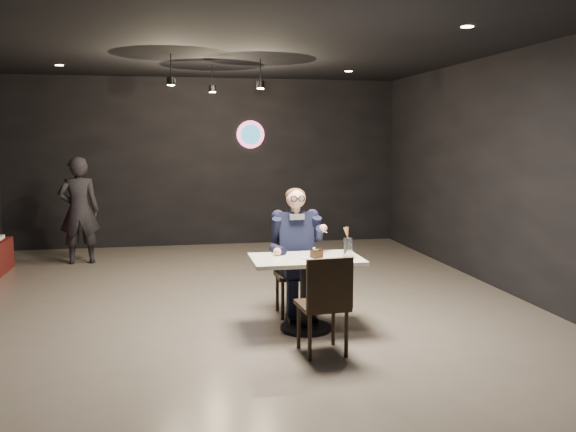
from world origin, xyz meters
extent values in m
plane|color=#6D645B|center=(0.00, 0.00, 0.00)|extent=(9.00, 9.00, 0.00)
cube|color=black|center=(0.00, 2.00, 2.88)|extent=(1.40, 1.20, 0.36)
cube|color=white|center=(0.68, -0.73, 0.38)|extent=(1.10, 0.70, 0.75)
cube|color=black|center=(0.68, -0.18, 0.46)|extent=(0.42, 0.46, 0.92)
cube|color=black|center=(0.68, -1.41, 0.46)|extent=(0.46, 0.49, 0.92)
cube|color=black|center=(0.68, -0.18, 0.72)|extent=(0.60, 0.80, 1.44)
cylinder|color=white|center=(0.72, -0.81, 0.76)|extent=(0.22, 0.22, 0.01)
cube|color=black|center=(0.77, -0.82, 0.80)|extent=(0.13, 0.11, 0.07)
ellipsoid|color=#2E852B|center=(0.76, -0.83, 0.84)|extent=(0.06, 0.04, 0.01)
cylinder|color=silver|center=(1.10, -0.81, 0.85)|extent=(0.09, 0.09, 0.20)
cone|color=#B5884A|center=(1.10, -0.76, 0.99)|extent=(0.07, 0.07, 0.12)
imported|color=black|center=(-2.04, 3.17, 0.83)|extent=(0.65, 0.46, 1.66)
camera|label=1|loc=(-0.62, -6.59, 1.94)|focal=38.00mm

